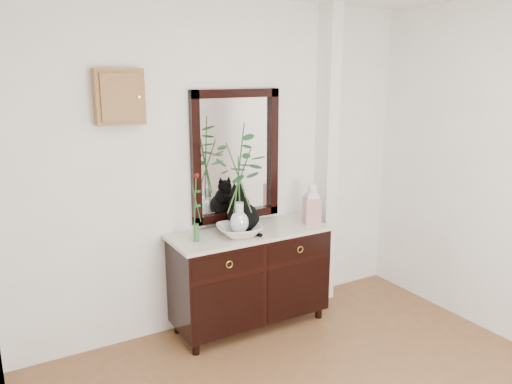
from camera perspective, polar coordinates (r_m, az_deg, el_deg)
wall_back at (r=4.16m, az=-3.60°, el=2.83°), size 3.60×0.04×2.70m
pilaster at (r=4.62m, az=8.03°, el=3.80°), size 0.12×0.20×2.70m
sideboard at (r=4.25m, az=-0.68°, el=-9.28°), size 1.33×0.52×0.82m
wall_mirror at (r=4.18m, az=-2.31°, el=4.14°), size 0.80×0.06×1.10m
key_cabinet at (r=3.76m, az=-15.35°, el=10.44°), size 0.35×0.10×0.40m
cat at (r=4.10m, az=-1.46°, el=-1.82°), size 0.32×0.37×0.37m
lotus_bowl at (r=3.99m, az=-1.91°, el=-4.40°), size 0.41×0.41×0.09m
vase_branches at (r=3.88m, az=-1.95°, el=1.53°), size 0.51×0.51×0.89m
bud_vase_rose at (r=3.81m, az=-6.93°, el=-1.73°), size 0.08×0.08×0.55m
ginger_jar at (r=4.31m, az=6.41°, el=-1.24°), size 0.17×0.17×0.36m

